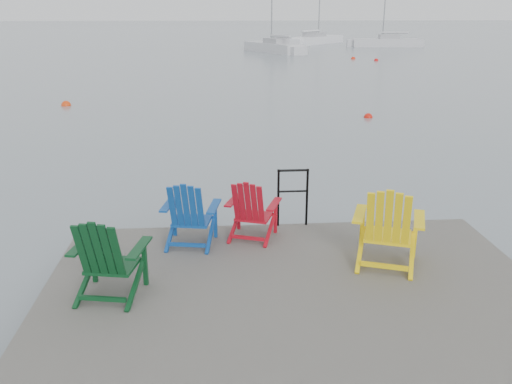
{
  "coord_description": "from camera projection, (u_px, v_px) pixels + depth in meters",
  "views": [
    {
      "loc": [
        -0.89,
        -5.26,
        3.66
      ],
      "look_at": [
        -0.26,
        3.05,
        0.85
      ],
      "focal_mm": 38.0,
      "sensor_mm": 36.0,
      "label": 1
    }
  ],
  "objects": [
    {
      "name": "chair_red",
      "position": [
        252.0,
        209.0,
        7.74
      ],
      "size": [
        0.87,
        0.83,
        0.91
      ],
      "rotation": [
        0.0,
        0.0,
        -0.34
      ],
      "color": "#AD0C1A",
      "rests_on": "dock"
    },
    {
      "name": "ground",
      "position": [
        299.0,
        346.0,
        6.2
      ],
      "size": [
        400.0,
        400.0,
        0.0
      ],
      "primitive_type": "plane",
      "color": "slate",
      "rests_on": "ground"
    },
    {
      "name": "dock",
      "position": [
        300.0,
        320.0,
        6.09
      ],
      "size": [
        6.0,
        5.0,
        1.4
      ],
      "color": "#302E2B",
      "rests_on": "ground"
    },
    {
      "name": "buoy_a",
      "position": [
        368.0,
        118.0,
        19.38
      ],
      "size": [
        0.32,
        0.32,
        0.32
      ],
      "primitive_type": "sphere",
      "color": "red",
      "rests_on": "ground"
    },
    {
      "name": "sailboat_near",
      "position": [
        274.0,
        48.0,
        49.53
      ],
      "size": [
        5.13,
        7.81,
        10.72
      ],
      "rotation": [
        0.0,
        0.0,
        0.45
      ],
      "color": "silver",
      "rests_on": "ground"
    },
    {
      "name": "sailboat_mid",
      "position": [
        316.0,
        40.0,
        61.97
      ],
      "size": [
        7.5,
        8.48,
        12.37
      ],
      "rotation": [
        0.0,
        0.0,
        -0.68
      ],
      "color": "white",
      "rests_on": "ground"
    },
    {
      "name": "chair_green",
      "position": [
        107.0,
        256.0,
        6.12
      ],
      "size": [
        0.91,
        0.86,
        1.02
      ],
      "rotation": [
        0.0,
        0.0,
        -0.19
      ],
      "color": "#0A3718",
      "rests_on": "dock"
    },
    {
      "name": "sailboat_far",
      "position": [
        386.0,
        43.0,
        56.8
      ],
      "size": [
        6.97,
        2.5,
        9.62
      ],
      "rotation": [
        0.0,
        0.0,
        1.46
      ],
      "color": "silver",
      "rests_on": "ground"
    },
    {
      "name": "chair_blue",
      "position": [
        190.0,
        213.0,
        7.51
      ],
      "size": [
        0.86,
        0.81,
        0.96
      ],
      "rotation": [
        0.0,
        0.0,
        -0.18
      ],
      "color": "#0D408F",
      "rests_on": "dock"
    },
    {
      "name": "handrail",
      "position": [
        293.0,
        192.0,
        8.2
      ],
      "size": [
        0.48,
        0.04,
        0.9
      ],
      "color": "black",
      "rests_on": "dock"
    },
    {
      "name": "buoy_c",
      "position": [
        376.0,
        61.0,
        41.11
      ],
      "size": [
        0.34,
        0.34,
        0.34
      ],
      "primitive_type": "sphere",
      "color": "red",
      "rests_on": "ground"
    },
    {
      "name": "buoy_d",
      "position": [
        353.0,
        59.0,
        42.59
      ],
      "size": [
        0.36,
        0.36,
        0.36
      ],
      "primitive_type": "sphere",
      "color": "red",
      "rests_on": "ground"
    },
    {
      "name": "buoy_b",
      "position": [
        66.0,
        106.0,
        21.82
      ],
      "size": [
        0.39,
        0.39,
        0.39
      ],
      "primitive_type": "sphere",
      "color": "red",
      "rests_on": "ground"
    },
    {
      "name": "chair_yellow",
      "position": [
        388.0,
        226.0,
        6.87
      ],
      "size": [
        1.06,
        1.01,
        1.11
      ],
      "rotation": [
        0.0,
        0.0,
        -0.35
      ],
      "color": "yellow",
      "rests_on": "dock"
    }
  ]
}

